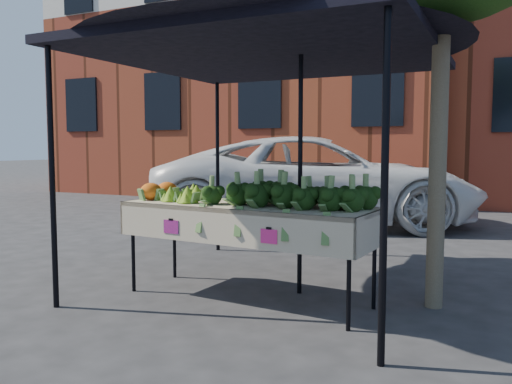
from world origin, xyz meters
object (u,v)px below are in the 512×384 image
(vehicle, at_px, (318,64))
(table, at_px, (247,252))
(canopy, at_px, (270,153))
(street_tree, at_px, (441,59))

(vehicle, bearing_deg, table, 169.68)
(vehicle, bearing_deg, canopy, 171.19)
(vehicle, distance_m, street_tree, 5.09)
(table, height_order, canopy, canopy)
(table, xyz_separation_m, canopy, (0.02, 0.50, 0.92))
(vehicle, relative_size, street_tree, 1.34)
(canopy, height_order, vehicle, vehicle)
(street_tree, bearing_deg, vehicle, 121.29)
(canopy, xyz_separation_m, vehicle, (-1.02, 4.33, 1.55))
(canopy, distance_m, vehicle, 4.71)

